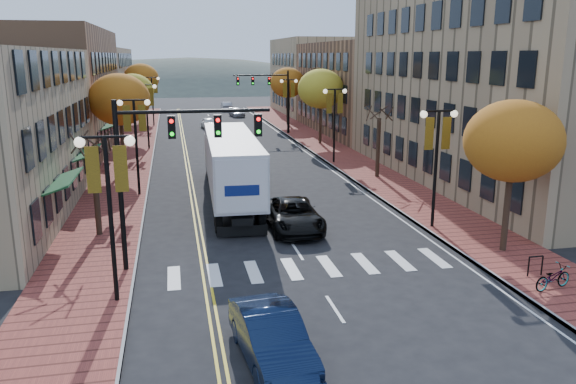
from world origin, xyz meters
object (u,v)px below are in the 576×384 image
semi_truck (230,161)px  navy_sedan (272,337)px  black_suv (293,215)px  bicycle (553,277)px

semi_truck → navy_sedan: 19.17m
semi_truck → black_suv: semi_truck is taller
semi_truck → bicycle: bearing=-56.1°
semi_truck → black_suv: (2.48, -6.79, -1.64)m
semi_truck → black_suv: bearing=-68.1°
bicycle → navy_sedan: bearing=88.9°
black_suv → bicycle: 12.39m
semi_truck → black_suv: 7.41m
bicycle → semi_truck: bearing=17.5°
black_suv → bicycle: black_suv is taller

